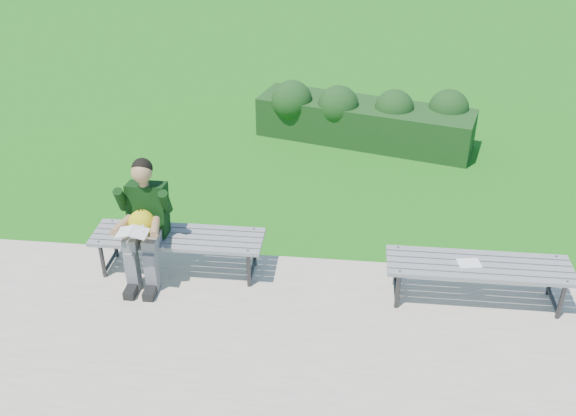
{
  "coord_description": "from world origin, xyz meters",
  "views": [
    {
      "loc": [
        0.34,
        -5.87,
        4.12
      ],
      "look_at": [
        -0.26,
        -0.22,
        0.78
      ],
      "focal_mm": 40.0,
      "sensor_mm": 36.0,
      "label": 1
    }
  ],
  "objects_px": {
    "hedge": "(364,117)",
    "seated_boy": "(144,219)",
    "bench_left": "(178,240)",
    "bench_right": "(479,269)",
    "paper_sheet": "(469,263)"
  },
  "relations": [
    {
      "from": "hedge",
      "to": "paper_sheet",
      "type": "height_order",
      "value": "hedge"
    },
    {
      "from": "seated_boy",
      "to": "paper_sheet",
      "type": "bearing_deg",
      "value": -1.61
    },
    {
      "from": "hedge",
      "to": "paper_sheet",
      "type": "relative_size",
      "value": 13.79
    },
    {
      "from": "hedge",
      "to": "bench_left",
      "type": "height_order",
      "value": "hedge"
    },
    {
      "from": "hedge",
      "to": "bench_right",
      "type": "bearing_deg",
      "value": -73.5
    },
    {
      "from": "hedge",
      "to": "bench_left",
      "type": "bearing_deg",
      "value": -117.92
    },
    {
      "from": "seated_boy",
      "to": "hedge",
      "type": "bearing_deg",
      "value": 59.2
    },
    {
      "from": "bench_left",
      "to": "seated_boy",
      "type": "distance_m",
      "value": 0.44
    },
    {
      "from": "bench_right",
      "to": "bench_left",
      "type": "bearing_deg",
      "value": 176.45
    },
    {
      "from": "seated_boy",
      "to": "bench_left",
      "type": "bearing_deg",
      "value": 18.15
    },
    {
      "from": "bench_right",
      "to": "seated_boy",
      "type": "bearing_deg",
      "value": 178.43
    },
    {
      "from": "seated_boy",
      "to": "paper_sheet",
      "type": "distance_m",
      "value": 3.28
    },
    {
      "from": "hedge",
      "to": "seated_boy",
      "type": "bearing_deg",
      "value": -120.8
    },
    {
      "from": "hedge",
      "to": "bench_left",
      "type": "relative_size",
      "value": 1.86
    },
    {
      "from": "bench_left",
      "to": "hedge",
      "type": "bearing_deg",
      "value": 62.08
    }
  ]
}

